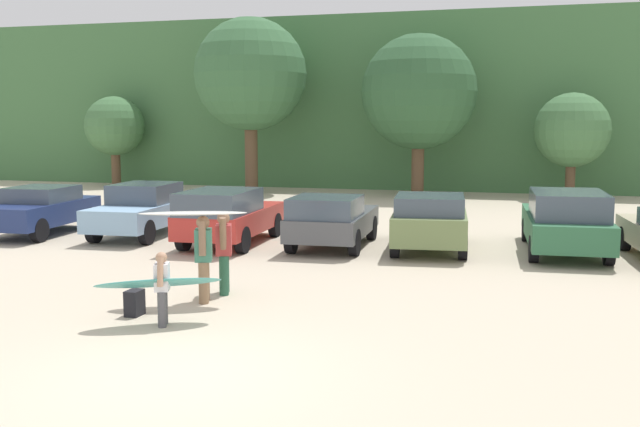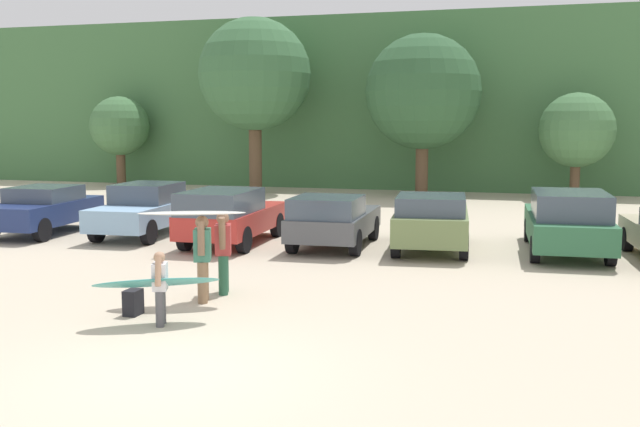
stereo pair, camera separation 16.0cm
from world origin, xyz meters
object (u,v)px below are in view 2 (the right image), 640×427
at_px(parked_car_olive_green, 431,220).
at_px(surfboard_white, 192,213).
at_px(parked_car_dark_gray, 333,220).
at_px(person_companion, 223,247).
at_px(person_child, 160,284).
at_px(parked_car_forest_green, 568,221).
at_px(backpack_dropped, 133,302).
at_px(parked_car_navy, 43,209).
at_px(parked_car_sky_blue, 146,209).
at_px(surfboard_teal, 157,283).
at_px(parked_car_red, 230,215).
at_px(person_adult, 203,253).

distance_m(parked_car_olive_green, surfboard_white, 7.67).
relative_size(parked_car_dark_gray, person_companion, 2.49).
xyz_separation_m(parked_car_dark_gray, person_child, (-0.80, -8.00, -0.06)).
xyz_separation_m(parked_car_forest_green, backpack_dropped, (-7.52, -8.32, -0.62)).
bearing_deg(backpack_dropped, parked_car_olive_green, 62.23).
bearing_deg(parked_car_navy, parked_car_dark_gray, -93.30).
height_order(parked_car_navy, parked_car_dark_gray, parked_car_dark_gray).
bearing_deg(parked_car_sky_blue, surfboard_white, -148.20).
bearing_deg(surfboard_white, person_companion, -126.35).
bearing_deg(parked_car_olive_green, parked_car_dark_gray, 91.08).
xyz_separation_m(surfboard_white, surfboard_teal, (0.08, -1.54, -0.97)).
bearing_deg(person_child, parked_car_red, -94.94).
relative_size(parked_car_dark_gray, backpack_dropped, 8.94).
bearing_deg(parked_car_navy, parked_car_forest_green, -90.43).
relative_size(parked_car_olive_green, backpack_dropped, 9.46).
bearing_deg(parked_car_sky_blue, parked_car_olive_green, -94.71).
distance_m(parked_car_olive_green, surfboard_teal, 8.98).
height_order(parked_car_red, parked_car_dark_gray, parked_car_red).
relative_size(parked_car_red, surfboard_white, 2.11).
height_order(parked_car_navy, parked_car_olive_green, parked_car_olive_green).
height_order(parked_car_dark_gray, surfboard_white, surfboard_white).
distance_m(surfboard_white, backpack_dropped, 1.93).
height_order(person_companion, surfboard_white, surfboard_white).
xyz_separation_m(parked_car_navy, surfboard_white, (8.02, -6.42, 0.93)).
relative_size(parked_car_red, backpack_dropped, 9.64).
bearing_deg(parked_car_dark_gray, parked_car_forest_green, -84.76).
bearing_deg(person_companion, backpack_dropped, 46.26).
xyz_separation_m(parked_car_sky_blue, parked_car_red, (3.02, -0.86, 0.04)).
height_order(parked_car_forest_green, person_companion, parked_car_forest_green).
height_order(parked_car_olive_green, parked_car_forest_green, parked_car_forest_green).
relative_size(parked_car_navy, parked_car_dark_gray, 1.02).
distance_m(parked_car_red, person_child, 7.92).
relative_size(parked_car_forest_green, surfboard_teal, 2.35).
bearing_deg(parked_car_sky_blue, person_companion, -143.32).
bearing_deg(parked_car_red, person_adult, -163.33).
height_order(person_adult, surfboard_white, surfboard_white).
distance_m(parked_car_red, backpack_dropped, 7.35).
relative_size(parked_car_forest_green, person_adult, 3.01).
bearing_deg(parked_car_dark_gray, parked_car_sky_blue, 82.79).
relative_size(parked_car_navy, backpack_dropped, 9.13).
distance_m(parked_car_olive_green, parked_car_forest_green, 3.41).
bearing_deg(parked_car_dark_gray, backpack_dropped, 166.16).
bearing_deg(person_companion, person_adult, 61.84).
bearing_deg(parked_car_olive_green, person_companion, 145.24).
distance_m(person_adult, surfboard_teal, 1.67).
height_order(parked_car_sky_blue, person_adult, person_adult).
height_order(parked_car_forest_green, person_adult, parked_car_forest_green).
bearing_deg(parked_car_olive_green, person_child, 152.12).
xyz_separation_m(parked_car_navy, person_child, (8.17, -7.97, -0.06)).
xyz_separation_m(parked_car_navy, parked_car_olive_green, (11.54, 0.34, 0.04)).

